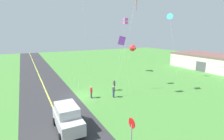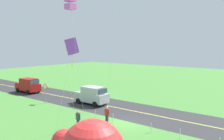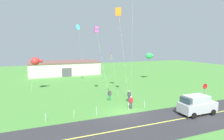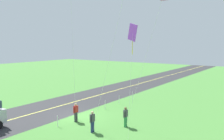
{
  "view_description": "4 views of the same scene",
  "coord_description": "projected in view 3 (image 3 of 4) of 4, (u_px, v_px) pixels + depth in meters",
  "views": [
    {
      "loc": [
        21.65,
        -6.47,
        8.43
      ],
      "look_at": [
        0.65,
        4.5,
        3.31
      ],
      "focal_mm": 27.47,
      "sensor_mm": 36.0,
      "label": 1
    },
    {
      "loc": [
        -12.88,
        18.44,
        7.49
      ],
      "look_at": [
        0.09,
        1.86,
        5.28
      ],
      "focal_mm": 38.43,
      "sensor_mm": 36.0,
      "label": 2
    },
    {
      "loc": [
        -9.42,
        -19.51,
        7.99
      ],
      "look_at": [
        -0.69,
        2.29,
        4.86
      ],
      "focal_mm": 30.44,
      "sensor_mm": 36.0,
      "label": 3
    },
    {
      "loc": [
        16.32,
        15.05,
        6.58
      ],
      "look_at": [
        0.44,
        4.1,
        4.51
      ],
      "focal_mm": 39.54,
      "sensor_mm": 36.0,
      "label": 4
    }
  ],
  "objects": [
    {
      "name": "person_child_watcher",
      "position": [
        110.0,
        95.0,
        27.14
      ],
      "size": [
        0.58,
        0.22,
        1.6
      ],
      "rotation": [
        0.0,
        0.0,
        3.1
      ],
      "color": "#338C4C",
      "rests_on": "ground"
    },
    {
      "name": "road_centre_stripe",
      "position": [
        142.0,
        126.0,
        18.8
      ],
      "size": [
        120.0,
        0.16,
        0.0
      ],
      "primitive_type": "cube",
      "color": "#E5E04C",
      "rests_on": "asphalt_road"
    },
    {
      "name": "kite_pink_drift",
      "position": [
        36.0,
        61.0,
        31.99
      ],
      "size": [
        2.22,
        2.37,
        5.95
      ],
      "color": "silver",
      "rests_on": "ground"
    },
    {
      "name": "fence_post_0",
      "position": [
        46.0,
        117.0,
        19.82
      ],
      "size": [
        0.05,
        0.05,
        0.9
      ],
      "primitive_type": "cylinder",
      "color": "silver",
      "rests_on": "ground"
    },
    {
      "name": "car_suv_foreground",
      "position": [
        197.0,
        105.0,
        21.86
      ],
      "size": [
        4.4,
        2.12,
        2.24
      ],
      "color": "#B7B7BC",
      "rests_on": "ground"
    },
    {
      "name": "kite_yellow_high",
      "position": [
        96.0,
        30.0,
        27.8
      ],
      "size": [
        1.41,
        2.8,
        10.63
      ],
      "color": "silver",
      "rests_on": "ground"
    },
    {
      "name": "kite_cyan_top",
      "position": [
        149.0,
        56.0,
        42.78
      ],
      "size": [
        1.9,
        2.07,
        6.21
      ],
      "color": "silver",
      "rests_on": "ground"
    },
    {
      "name": "fence_post_1",
      "position": [
        74.0,
        114.0,
        20.91
      ],
      "size": [
        0.05,
        0.05,
        0.9
      ],
      "primitive_type": "cylinder",
      "color": "silver",
      "rests_on": "ground"
    },
    {
      "name": "ground_plane",
      "position": [
        125.0,
        113.0,
        22.49
      ],
      "size": [
        120.0,
        120.0,
        0.1
      ],
      "primitive_type": "cube",
      "color": "#478438"
    },
    {
      "name": "person_adult_near",
      "position": [
        131.0,
        102.0,
        23.81
      ],
      "size": [
        0.58,
        0.22,
        1.6
      ],
      "rotation": [
        0.0,
        0.0,
        1.78
      ],
      "color": "#3F3F47",
      "rests_on": "ground"
    },
    {
      "name": "kite_blue_mid",
      "position": [
        119.0,
        14.0,
        28.25
      ],
      "size": [
        0.71,
        3.79,
        13.51
      ],
      "color": "silver",
      "rests_on": "ground"
    },
    {
      "name": "fence_post_2",
      "position": [
        96.0,
        111.0,
        21.86
      ],
      "size": [
        0.05,
        0.05,
        0.9
      ],
      "primitive_type": "cylinder",
      "color": "silver",
      "rests_on": "ground"
    },
    {
      "name": "person_adult_companion",
      "position": [
        129.0,
        96.0,
        26.75
      ],
      "size": [
        0.58,
        0.22,
        1.6
      ],
      "rotation": [
        0.0,
        0.0,
        2.99
      ],
      "color": "navy",
      "rests_on": "ground"
    },
    {
      "name": "kite_green_far",
      "position": [
        78.0,
        27.0,
        36.34
      ],
      "size": [
        2.2,
        1.76,
        11.89
      ],
      "color": "silver",
      "rests_on": "ground"
    },
    {
      "name": "warehouse_distant",
      "position": [
        64.0,
        68.0,
        52.15
      ],
      "size": [
        18.36,
        10.2,
        3.5
      ],
      "color": "beige",
      "rests_on": "ground"
    },
    {
      "name": "kite_orange_near",
      "position": [
        111.0,
        50.0,
        27.34
      ],
      "size": [
        1.8,
        1.15,
        8.08
      ],
      "color": "silver",
      "rests_on": "ground"
    },
    {
      "name": "asphalt_road",
      "position": [
        142.0,
        126.0,
        18.8
      ],
      "size": [
        120.0,
        7.0,
        0.0
      ],
      "primitive_type": "cube",
      "color": "#2D2D30",
      "rests_on": "ground"
    },
    {
      "name": "stop_sign",
      "position": [
        205.0,
        89.0,
        26.76
      ],
      "size": [
        0.76,
        0.08,
        2.56
      ],
      "color": "gray",
      "rests_on": "ground"
    },
    {
      "name": "fence_post_4",
      "position": [
        144.0,
        104.0,
        24.22
      ],
      "size": [
        0.05,
        0.05,
        0.9
      ],
      "primitive_type": "cylinder",
      "color": "silver",
      "rests_on": "ground"
    },
    {
      "name": "fence_post_3",
      "position": [
        129.0,
        106.0,
        23.38
      ],
      "size": [
        0.05,
        0.05,
        0.9
      ],
      "primitive_type": "cylinder",
      "color": "silver",
      "rests_on": "ground"
    }
  ]
}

